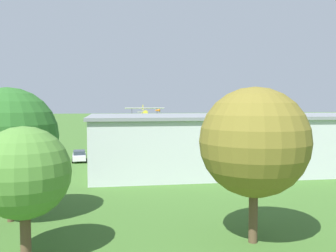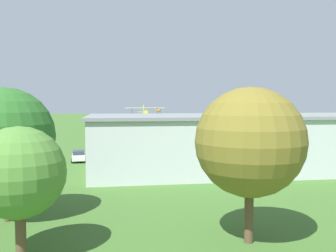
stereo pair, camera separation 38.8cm
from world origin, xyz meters
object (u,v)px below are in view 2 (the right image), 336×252
object	(u,v)px
car_silver	(36,155)
tree_by_windsock	(5,136)
person_at_fence_line	(295,148)
car_white	(79,156)
person_by_parked_cars	(312,148)
windsock	(158,113)
biplane	(145,113)
person_walking_on_apron	(277,145)
tree_behind_hangar_right	(250,142)
person_crossing_taxiway	(107,150)
hangar	(239,142)
tree_behind_hangar_left	(19,173)

from	to	relation	value
car_silver	tree_by_windsock	size ratio (longest dim) A/B	0.47
car_silver	person_at_fence_line	size ratio (longest dim) A/B	2.95
car_white	person_by_parked_cars	distance (m)	38.23
windsock	biplane	bearing A→B (deg)	-59.33
person_walking_on_apron	tree_behind_hangar_right	world-z (taller)	tree_behind_hangar_right
person_crossing_taxiway	windsock	world-z (taller)	windsock
car_silver	tree_behind_hangar_right	size ratio (longest dim) A/B	0.47
car_white	hangar	bearing A→B (deg)	151.73
biplane	windsock	world-z (taller)	biplane
person_by_parked_cars	windsock	distance (m)	33.26
person_at_fence_line	person_walking_on_apron	world-z (taller)	person_walking_on_apron
tree_behind_hangar_right	windsock	world-z (taller)	tree_behind_hangar_right
car_white	person_crossing_taxiway	size ratio (longest dim) A/B	2.45
biplane	person_by_parked_cars	xyz separation A→B (m)	(-24.76, 28.14, -5.21)
car_white	tree_by_windsock	world-z (taller)	tree_by_windsock
tree_behind_hangar_right	windsock	bearing A→B (deg)	-94.03
biplane	tree_behind_hangar_left	distance (m)	64.84
tree_by_windsock	tree_behind_hangar_right	world-z (taller)	tree_by_windsock
hangar	person_crossing_taxiway	world-z (taller)	hangar
hangar	person_walking_on_apron	xyz separation A→B (m)	(-13.96, -16.52, -2.63)
biplane	person_crossing_taxiway	xyz separation A→B (m)	(9.19, 24.67, -5.15)
tree_by_windsock	biplane	bearing A→B (deg)	-106.99
person_walking_on_apron	tree_by_windsock	distance (m)	49.90
car_white	windsock	bearing A→B (deg)	-121.74
tree_behind_hangar_left	tree_behind_hangar_right	distance (m)	13.22
hangar	car_silver	world-z (taller)	hangar
windsock	hangar	bearing A→B (deg)	96.68
biplane	person_at_fence_line	xyz separation A→B (m)	(-22.62, 26.62, -5.29)
person_crossing_taxiway	windsock	xyz separation A→B (m)	(-11.61, -20.58, 5.29)
person_by_parked_cars	tree_behind_hangar_left	bearing A→B (deg)	41.40
person_by_parked_cars	tree_by_windsock	size ratio (longest dim) A/B	0.17
tree_behind_hangar_left	tree_behind_hangar_right	bearing A→B (deg)	179.50
car_silver	person_crossing_taxiway	world-z (taller)	person_crossing_taxiway
hangar	tree_behind_hangar_right	size ratio (longest dim) A/B	3.99
hangar	person_at_fence_line	world-z (taller)	hangar
hangar	person_by_parked_cars	world-z (taller)	hangar
person_by_parked_cars	tree_by_windsock	world-z (taller)	tree_by_windsock
car_white	tree_by_windsock	size ratio (longest dim) A/B	0.45
windsock	person_at_fence_line	bearing A→B (deg)	131.87
tree_behind_hangar_right	person_walking_on_apron	bearing A→B (deg)	-119.74
car_silver	hangar	bearing A→B (deg)	155.25
person_at_fence_line	tree_behind_hangar_right	distance (m)	44.29
person_by_parked_cars	tree_behind_hangar_right	size ratio (longest dim) A/B	0.18
biplane	person_crossing_taxiway	size ratio (longest dim) A/B	5.12
tree_by_windsock	windsock	world-z (taller)	tree_by_windsock
car_white	car_silver	distance (m)	6.19
person_at_fence_line	person_walking_on_apron	xyz separation A→B (m)	(1.97, -2.61, 0.11)
person_crossing_taxiway	tree_behind_hangar_right	bearing A→B (deg)	100.93
car_white	tree_behind_hangar_right	distance (m)	35.88
person_at_fence_line	tree_behind_hangar_right	xyz separation A→B (m)	(24.37, 36.59, 5.40)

